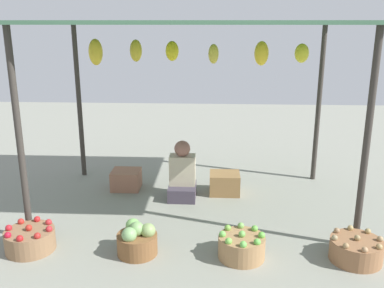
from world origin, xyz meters
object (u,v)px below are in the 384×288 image
object	(u,v)px
basket_cabbages	(137,240)
wooden_crate_near_vendor	(126,179)
vendor_person	(182,176)
basket_red_apples	(30,239)
wooden_crate_stacked_rear	(225,183)
basket_green_apples	(242,246)
basket_potatoes	(356,250)

from	to	relation	value
basket_cabbages	wooden_crate_near_vendor	distance (m)	1.80
vendor_person	basket_cabbages	world-z (taller)	vendor_person
basket_red_apples	wooden_crate_near_vendor	bearing A→B (deg)	69.13
wooden_crate_near_vendor	wooden_crate_stacked_rear	size ratio (longest dim) A/B	0.96
basket_green_apples	basket_red_apples	bearing A→B (deg)	179.01
basket_red_apples	wooden_crate_near_vendor	size ratio (longest dim) A/B	1.29
vendor_person	basket_green_apples	xyz separation A→B (m)	(0.70, -1.50, -0.18)
basket_potatoes	wooden_crate_near_vendor	distance (m)	3.17
vendor_person	basket_potatoes	xyz separation A→B (m)	(1.82, -1.49, -0.18)
basket_potatoes	wooden_crate_stacked_rear	bearing A→B (deg)	127.11
wooden_crate_stacked_rear	vendor_person	bearing A→B (deg)	-163.65
basket_red_apples	vendor_person	bearing A→B (deg)	44.80
vendor_person	basket_green_apples	size ratio (longest dim) A/B	1.67
vendor_person	basket_potatoes	world-z (taller)	vendor_person
vendor_person	basket_cabbages	distance (m)	1.53
basket_green_apples	wooden_crate_near_vendor	world-z (taller)	basket_green_apples
basket_red_apples	basket_green_apples	distance (m)	2.17
basket_red_apples	basket_potatoes	size ratio (longest dim) A/B	0.99
basket_red_apples	basket_cabbages	bearing A→B (deg)	-1.00
basket_red_apples	wooden_crate_stacked_rear	size ratio (longest dim) A/B	1.23
wooden_crate_stacked_rear	basket_green_apples	bearing A→B (deg)	-85.46
basket_red_apples	wooden_crate_near_vendor	distance (m)	1.84
basket_potatoes	vendor_person	bearing A→B (deg)	140.70
wooden_crate_stacked_rear	basket_potatoes	bearing A→B (deg)	-52.89
basket_potatoes	basket_red_apples	bearing A→B (deg)	179.42
wooden_crate_near_vendor	wooden_crate_stacked_rear	bearing A→B (deg)	-3.89
wooden_crate_stacked_rear	wooden_crate_near_vendor	bearing A→B (deg)	176.11
basket_green_apples	wooden_crate_stacked_rear	world-z (taller)	basket_green_apples
vendor_person	basket_green_apples	world-z (taller)	vendor_person
basket_cabbages	wooden_crate_stacked_rear	bearing A→B (deg)	60.78
basket_cabbages	basket_red_apples	bearing A→B (deg)	179.00
basket_green_apples	basket_potatoes	bearing A→B (deg)	0.22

